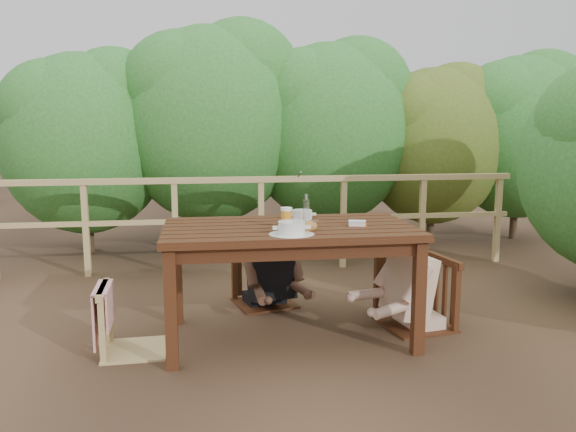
{
  "coord_description": "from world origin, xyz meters",
  "views": [
    {
      "loc": [
        -0.6,
        -3.97,
        1.56
      ],
      "look_at": [
        0.0,
        0.05,
        0.9
      ],
      "focal_mm": 35.56,
      "sensor_mm": 36.0,
      "label": 1
    }
  ],
  "objects": [
    {
      "name": "ground",
      "position": [
        0.0,
        0.0,
        0.0
      ],
      "size": [
        60.0,
        60.0,
        0.0
      ],
      "primitive_type": "plane",
      "color": "#503724",
      "rests_on": "ground"
    },
    {
      "name": "soup_near",
      "position": [
        -0.03,
        -0.31,
        0.87
      ],
      "size": [
        0.3,
        0.3,
        0.1
      ],
      "primitive_type": "cylinder",
      "color": "white",
      "rests_on": "table"
    },
    {
      "name": "butter_tub",
      "position": [
        0.48,
        -0.07,
        0.85
      ],
      "size": [
        0.14,
        0.12,
        0.05
      ],
      "primitive_type": "cube",
      "rotation": [
        0.0,
        0.0,
        -0.31
      ],
      "color": "white",
      "rests_on": "table"
    },
    {
      "name": "chair_far",
      "position": [
        -0.09,
        0.81,
        0.49
      ],
      "size": [
        0.59,
        0.59,
        0.98
      ],
      "primitive_type": "cube",
      "rotation": [
        0.0,
        0.0,
        0.25
      ],
      "color": "#361A0D",
      "rests_on": "ground"
    },
    {
      "name": "table",
      "position": [
        0.0,
        0.0,
        0.41
      ],
      "size": [
        1.78,
        1.0,
        0.82
      ],
      "primitive_type": "cube",
      "color": "#361A0D",
      "rests_on": "ground"
    },
    {
      "name": "woman",
      "position": [
        -0.09,
        0.83,
        0.6
      ],
      "size": [
        0.61,
        0.69,
        1.19
      ],
      "primitive_type": null,
      "rotation": [
        0.0,
        0.0,
        3.39
      ],
      "color": "black",
      "rests_on": "ground"
    },
    {
      "name": "diner_right",
      "position": [
        1.04,
        0.09,
        0.65
      ],
      "size": [
        0.72,
        0.63,
        1.29
      ],
      "primitive_type": null,
      "rotation": [
        0.0,
        0.0,
        1.75
      ],
      "color": "beige",
      "rests_on": "ground"
    },
    {
      "name": "railing",
      "position": [
        0.0,
        2.0,
        0.51
      ],
      "size": [
        5.6,
        0.1,
        1.01
      ],
      "primitive_type": "cube",
      "color": "tan",
      "rests_on": "ground"
    },
    {
      "name": "soup_far",
      "position": [
        0.14,
        0.28,
        0.86
      ],
      "size": [
        0.26,
        0.26,
        0.09
      ],
      "primitive_type": "cylinder",
      "color": "white",
      "rests_on": "table"
    },
    {
      "name": "chair_left",
      "position": [
        -1.1,
        -0.09,
        0.45
      ],
      "size": [
        0.46,
        0.46,
        0.89
      ],
      "primitive_type": "cube",
      "rotation": [
        0.0,
        0.0,
        1.61
      ],
      "color": "tan",
      "rests_on": "ground"
    },
    {
      "name": "tumbler",
      "position": [
        0.13,
        -0.19,
        0.86
      ],
      "size": [
        0.06,
        0.06,
        0.07
      ],
      "primitive_type": "cylinder",
      "color": "white",
      "rests_on": "table"
    },
    {
      "name": "bottle",
      "position": [
        0.16,
        0.17,
        0.93
      ],
      "size": [
        0.05,
        0.05,
        0.22
      ],
      "primitive_type": "cylinder",
      "color": "white",
      "rests_on": "table"
    },
    {
      "name": "bread_roll",
      "position": [
        0.1,
        -0.19,
        0.86
      ],
      "size": [
        0.14,
        0.11,
        0.08
      ],
      "primitive_type": "ellipsoid",
      "color": "#A6713B",
      "rests_on": "table"
    },
    {
      "name": "beer_glass",
      "position": [
        -0.03,
        -0.07,
        0.9
      ],
      "size": [
        0.08,
        0.08,
        0.16
      ],
      "primitive_type": "cylinder",
      "color": "orange",
      "rests_on": "table"
    },
    {
      "name": "hedge_row",
      "position": [
        0.4,
        3.2,
        1.9
      ],
      "size": [
        6.6,
        1.6,
        3.8
      ],
      "primitive_type": null,
      "color": "#2C6627",
      "rests_on": "ground"
    },
    {
      "name": "chair_right",
      "position": [
        1.01,
        0.09,
        0.51
      ],
      "size": [
        0.59,
        0.59,
        1.02
      ],
      "primitive_type": "cube",
      "rotation": [
        0.0,
        0.0,
        -1.39
      ],
      "color": "#361A0D",
      "rests_on": "ground"
    }
  ]
}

